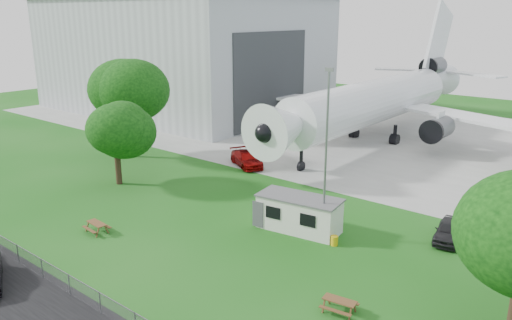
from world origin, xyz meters
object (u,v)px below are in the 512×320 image
Objects in this scene: picnic_west at (97,232)px; picnic_east at (339,312)px; site_cabin at (299,213)px; hangar at (183,52)px; airliner at (379,99)px.

picnic_east is (19.08, 2.21, 0.00)m from picnic_west.
picnic_west is (-11.33, -9.74, -1.31)m from site_cabin.
site_cabin is 10.89m from picnic_east.
hangar is 53.84m from site_cabin.
picnic_west is at bearing -50.35° from hangar.
picnic_east is at bearing 11.94° from picnic_west.
airliner is 39.88m from picnic_west.
site_cabin is 3.84× the size of picnic_east.
airliner is 6.91× the size of site_cabin.
airliner reaches higher than picnic_west.
picnic_east is at bearing -44.16° from site_cabin.
site_cabin is (44.10, -29.80, -8.09)m from hangar.
site_cabin is at bearing -34.05° from hangar.
hangar is 23.89× the size of picnic_east.
site_cabin is 15.00m from picnic_west.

